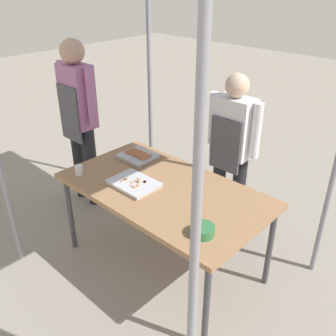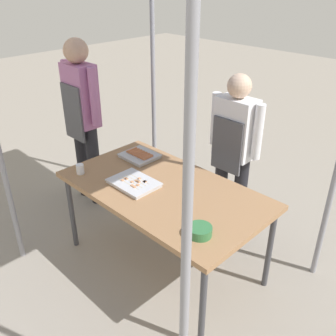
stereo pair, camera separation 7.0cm
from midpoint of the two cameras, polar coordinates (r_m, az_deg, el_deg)
The scene contains 8 objects.
ground_plane at distance 3.32m, azimuth -0.00°, elevation -14.15°, with size 18.00×18.00×0.00m, color gray.
stall_table at distance 2.89m, azimuth -0.00°, elevation -3.88°, with size 1.60×0.90×0.75m.
tray_grilled_sausages at distance 3.31m, azimuth -3.71°, elevation 1.90°, with size 0.30×0.27×0.05m.
tray_meat_skewers at distance 2.90m, azimuth -4.49°, elevation -2.28°, with size 0.37×0.27×0.04m.
condiment_bowl at distance 2.39m, azimuth 5.69°, elevation -9.46°, with size 0.16×0.16×0.06m, color #33723F.
drink_cup_near_edge at distance 3.11m, azimuth -12.52°, elevation -0.16°, with size 0.06×0.06×0.08m, color white.
vendor_woman at distance 3.35m, azimuth 10.54°, elevation 3.62°, with size 0.52×0.22×1.48m.
customer_nearby at distance 3.79m, azimuth -12.35°, elevation 8.55°, with size 0.52×0.23×1.68m.
Camera 2 is at (1.75, -1.72, 2.23)m, focal length 40.29 mm.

